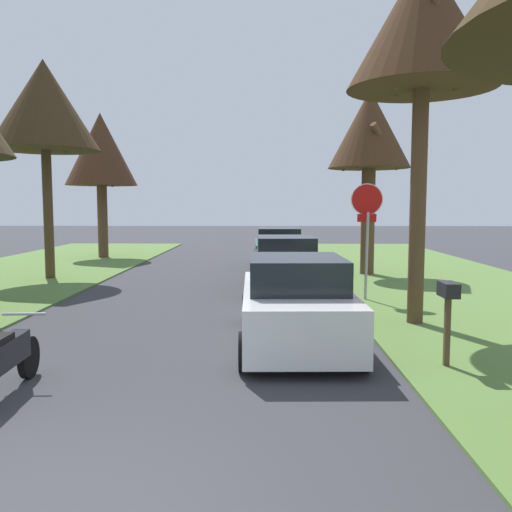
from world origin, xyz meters
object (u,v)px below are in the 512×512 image
object	(u,v)px
street_tree_right_mid_a	(423,25)
street_tree_right_mid_b	(369,133)
parked_sedan_green	(278,249)
parked_sedan_white	(295,304)
stop_sign_far	(367,216)
street_tree_left_far	(101,151)
parked_sedan_black	(285,265)
parked_motorcycle	(6,360)
curbside_mailbox	(448,300)
street_tree_left_mid_b	(44,106)

from	to	relation	value
street_tree_right_mid_a	street_tree_right_mid_b	world-z (taller)	street_tree_right_mid_a
street_tree_right_mid_a	parked_sedan_green	world-z (taller)	street_tree_right_mid_a
parked_sedan_white	parked_sedan_green	world-z (taller)	same
stop_sign_far	street_tree_left_far	size ratio (longest dim) A/B	0.45
street_tree_left_far	parked_sedan_black	xyz separation A→B (m)	(8.11, -9.29, -4.22)
stop_sign_far	parked_motorcycle	world-z (taller)	stop_sign_far
parked_sedan_black	parked_motorcycle	distance (m)	9.64
parked_sedan_white	parked_sedan_black	world-z (taller)	same
parked_sedan_black	curbside_mailbox	bearing A→B (deg)	-74.04
street_tree_right_mid_b	street_tree_left_mid_b	size ratio (longest dim) A/B	0.90
street_tree_left_mid_b	parked_sedan_green	size ratio (longest dim) A/B	1.60
stop_sign_far	parked_sedan_green	distance (m)	8.00
street_tree_left_mid_b	parked_sedan_black	size ratio (longest dim) A/B	1.60
parked_sedan_green	curbside_mailbox	world-z (taller)	parked_sedan_green
parked_sedan_black	parked_sedan_green	bearing A→B (deg)	90.56
parked_sedan_black	parked_sedan_green	distance (m)	5.81
street_tree_right_mid_b	parked_motorcycle	distance (m)	14.72
street_tree_right_mid_a	parked_motorcycle	distance (m)	9.50
street_tree_right_mid_a	parked_sedan_black	distance (m)	7.38
street_tree_right_mid_a	street_tree_left_far	bearing A→B (deg)	127.56
stop_sign_far	street_tree_right_mid_b	bearing A→B (deg)	78.88
street_tree_right_mid_a	parked_sedan_white	distance (m)	6.07
stop_sign_far	parked_sedan_green	xyz separation A→B (m)	(-2.06, 7.59, -1.47)
stop_sign_far	parked_sedan_green	world-z (taller)	stop_sign_far
stop_sign_far	curbside_mailbox	size ratio (longest dim) A/B	2.34
street_tree_right_mid_a	street_tree_left_mid_b	bearing A→B (deg)	146.96
street_tree_right_mid_b	parked_motorcycle	bearing A→B (deg)	-119.70
street_tree_right_mid_b	street_tree_left_far	distance (m)	12.60
street_tree_right_mid_a	stop_sign_far	bearing A→B (deg)	100.57
parked_motorcycle	stop_sign_far	bearing A→B (deg)	49.78
street_tree_right_mid_b	street_tree_left_far	bearing A→B (deg)	152.03
street_tree_right_mid_b	street_tree_right_mid_a	bearing A→B (deg)	-93.65
street_tree_right_mid_b	parked_sedan_white	distance (m)	10.81
street_tree_left_mid_b	parked_sedan_white	world-z (taller)	street_tree_left_mid_b
stop_sign_far	street_tree_right_mid_a	bearing A→B (deg)	-79.43
street_tree_left_mid_b	street_tree_left_far	bearing A→B (deg)	92.90
parked_sedan_green	parked_motorcycle	bearing A→B (deg)	-104.86
street_tree_left_far	parked_sedan_black	bearing A→B (deg)	-48.88
stop_sign_far	curbside_mailbox	distance (m)	5.85
street_tree_right_mid_b	parked_sedan_black	xyz separation A→B (m)	(-3.02, -3.38, -4.24)
street_tree_right_mid_a	curbside_mailbox	size ratio (longest dim) A/B	5.78
street_tree_right_mid_b	parked_sedan_white	xyz separation A→B (m)	(-3.07, -9.46, -4.24)
street_tree_right_mid_a	curbside_mailbox	bearing A→B (deg)	-96.82
curbside_mailbox	stop_sign_far	bearing A→B (deg)	91.51
street_tree_left_far	parked_sedan_green	world-z (taller)	street_tree_left_far
street_tree_right_mid_a	street_tree_right_mid_b	size ratio (longest dim) A/B	1.15
street_tree_left_far	street_tree_right_mid_b	bearing A→B (deg)	-27.97
street_tree_right_mid_b	parked_sedan_green	xyz separation A→B (m)	(-3.07, 2.43, -4.24)
street_tree_right_mid_a	parked_sedan_green	size ratio (longest dim) A/B	1.65
parked_sedan_white	parked_sedan_green	xyz separation A→B (m)	(-0.00, 11.89, 0.00)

